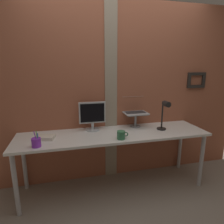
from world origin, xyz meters
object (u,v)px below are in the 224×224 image
Objects in this scene: pen_cup at (36,142)px; coffee_mug at (121,135)px; monitor at (92,115)px; desk_lamp at (164,112)px; laptop at (134,108)px.

pen_cup is 0.92m from coffee_mug.
monitor is 0.95× the size of desk_lamp.
desk_lamp reaches higher than pen_cup.
laptop is (0.59, 0.07, 0.03)m from monitor.
desk_lamp is at bearing -46.22° from laptop.
desk_lamp reaches higher than coffee_mug.
laptop is at bearing 55.46° from coffee_mug.
laptop is at bearing 20.51° from pen_cup.
monitor is 2.81× the size of coffee_mug.
desk_lamp is 2.20× the size of pen_cup.
monitor is at bearing 165.04° from desk_lamp.
coffee_mug is at bearing -55.03° from monitor.
monitor is 1.19× the size of laptop.
desk_lamp is at bearing 13.95° from coffee_mug.
laptop reaches higher than desk_lamp.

